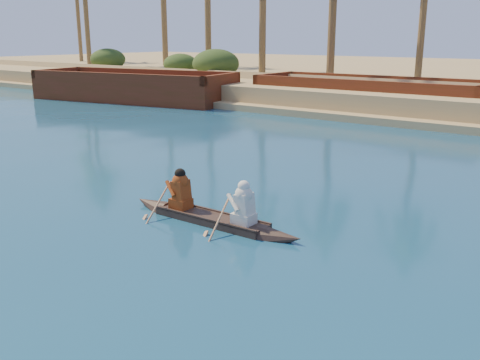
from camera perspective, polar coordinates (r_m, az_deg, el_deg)
The scene contains 3 objects.
canoe at distance 12.42m, azimuth -3.11°, elevation -3.43°, with size 4.84×0.72×1.33m.
barge_left at distance 37.08m, azimuth -11.30°, elevation 9.56°, with size 14.37×7.04×2.29m.
barge_mid at distance 32.43m, azimuth 13.47°, elevation 8.63°, with size 13.38×4.70×2.22m.
Camera 1 is at (1.15, -2.50, 4.20)m, focal length 40.00 mm.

